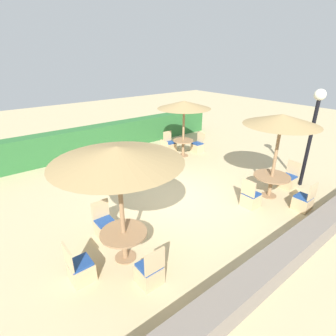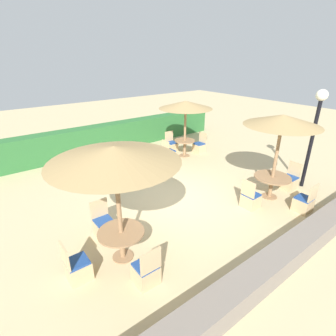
{
  "view_description": "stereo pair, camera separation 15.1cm",
  "coord_description": "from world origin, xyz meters",
  "px_view_note": "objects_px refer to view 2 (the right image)",
  "views": [
    {
      "loc": [
        -4.85,
        -5.51,
        4.3
      ],
      "look_at": [
        0.0,
        0.6,
        0.9
      ],
      "focal_mm": 28.0,
      "sensor_mm": 36.0,
      "label": 1
    },
    {
      "loc": [
        -4.73,
        -5.6,
        4.3
      ],
      "look_at": [
        0.0,
        0.6,
        0.9
      ],
      "focal_mm": 28.0,
      "sensor_mm": 36.0,
      "label": 2
    }
  ],
  "objects_px": {
    "patio_chair_front_left_west": "(77,268)",
    "patio_chair_back_right_north": "(171,146)",
    "round_table_front_right": "(272,181)",
    "patio_chair_front_right_west": "(250,199)",
    "patio_chair_back_right_east": "(199,147)",
    "patio_chair_front_left_south": "(146,272)",
    "patio_chair_back_right_west": "(169,155)",
    "round_table_back_right": "(185,144)",
    "parasol_front_left": "(114,155)",
    "patio_chair_front_right_south": "(304,203)",
    "parasol_front_right": "(283,121)",
    "parasol_back_right": "(186,105)",
    "lamp_post": "(316,120)",
    "round_table_front_left": "(121,237)",
    "patio_chair_front_left_north": "(104,226)",
    "patio_chair_front_right_east": "(290,181)"
  },
  "relations": [
    {
      "from": "patio_chair_back_right_east",
      "to": "parasol_back_right",
      "type": "bearing_deg",
      "value": 87.3
    },
    {
      "from": "round_table_front_left",
      "to": "patio_chair_front_left_north",
      "type": "xyz_separation_m",
      "value": [
        0.02,
        1.03,
        -0.3
      ]
    },
    {
      "from": "patio_chair_back_right_east",
      "to": "patio_chair_front_right_west",
      "type": "distance_m",
      "value": 5.0
    },
    {
      "from": "patio_chair_front_right_west",
      "to": "patio_chair_front_left_south",
      "type": "bearing_deg",
      "value": -82.84
    },
    {
      "from": "patio_chair_back_right_west",
      "to": "lamp_post",
      "type": "bearing_deg",
      "value": 25.09
    },
    {
      "from": "round_table_front_left",
      "to": "round_table_front_right",
      "type": "bearing_deg",
      "value": -4.84
    },
    {
      "from": "round_table_front_left",
      "to": "parasol_front_right",
      "type": "relative_size",
      "value": 0.38
    },
    {
      "from": "patio_chair_back_right_west",
      "to": "round_table_back_right",
      "type": "bearing_deg",
      "value": 89.22
    },
    {
      "from": "round_table_back_right",
      "to": "round_table_front_right",
      "type": "bearing_deg",
      "value": -93.04
    },
    {
      "from": "parasol_back_right",
      "to": "round_table_front_right",
      "type": "xyz_separation_m",
      "value": [
        -0.24,
        -4.56,
        -1.72
      ]
    },
    {
      "from": "patio_chair_front_left_south",
      "to": "patio_chair_front_right_west",
      "type": "xyz_separation_m",
      "value": [
        4.09,
        0.51,
        0.0
      ]
    },
    {
      "from": "patio_chair_front_left_west",
      "to": "patio_chair_front_right_east",
      "type": "distance_m",
      "value": 7.27
    },
    {
      "from": "parasol_front_right",
      "to": "parasol_back_right",
      "type": "bearing_deg",
      "value": 86.96
    },
    {
      "from": "patio_chair_front_left_west",
      "to": "patio_chair_back_right_north",
      "type": "bearing_deg",
      "value": 128.16
    },
    {
      "from": "parasol_front_left",
      "to": "patio_chair_back_right_east",
      "type": "distance_m",
      "value": 7.83
    },
    {
      "from": "patio_chair_back_right_north",
      "to": "patio_chair_front_left_west",
      "type": "bearing_deg",
      "value": 38.16
    },
    {
      "from": "parasol_front_right",
      "to": "parasol_front_left",
      "type": "bearing_deg",
      "value": 175.16
    },
    {
      "from": "patio_chair_front_left_west",
      "to": "patio_chair_back_right_north",
      "type": "height_order",
      "value": "same"
    },
    {
      "from": "parasol_front_right",
      "to": "patio_chair_front_right_east",
      "type": "height_order",
      "value": "parasol_front_right"
    },
    {
      "from": "round_table_front_left",
      "to": "patio_chair_front_left_north",
      "type": "relative_size",
      "value": 1.12
    },
    {
      "from": "parasol_front_right",
      "to": "patio_chair_front_left_west",
      "type": "bearing_deg",
      "value": 175.85
    },
    {
      "from": "parasol_front_left",
      "to": "round_table_front_left",
      "type": "xyz_separation_m",
      "value": [
        0.0,
        0.0,
        -1.97
      ]
    },
    {
      "from": "parasol_front_right",
      "to": "patio_chair_front_right_west",
      "type": "bearing_deg",
      "value": 179.32
    },
    {
      "from": "patio_chair_front_left_west",
      "to": "patio_chair_back_right_east",
      "type": "bearing_deg",
      "value": 119.06
    },
    {
      "from": "patio_chair_front_left_west",
      "to": "round_table_front_right",
      "type": "xyz_separation_m",
      "value": [
        6.18,
        -0.45,
        0.33
      ]
    },
    {
      "from": "parasol_back_right",
      "to": "patio_chair_back_right_east",
      "type": "xyz_separation_m",
      "value": [
        0.9,
        -0.04,
        -2.05
      ]
    },
    {
      "from": "parasol_front_left",
      "to": "patio_chair_front_right_south",
      "type": "xyz_separation_m",
      "value": [
        5.19,
        -1.52,
        -2.26
      ]
    },
    {
      "from": "lamp_post",
      "to": "round_table_front_right",
      "type": "relative_size",
      "value": 2.92
    },
    {
      "from": "patio_chair_front_left_north",
      "to": "round_table_front_left",
      "type": "bearing_deg",
      "value": 88.96
    },
    {
      "from": "round_table_front_left",
      "to": "patio_chair_front_left_north",
      "type": "height_order",
      "value": "patio_chair_front_left_north"
    },
    {
      "from": "lamp_post",
      "to": "round_table_front_right",
      "type": "height_order",
      "value": "lamp_post"
    },
    {
      "from": "round_table_front_left",
      "to": "patio_chair_front_right_south",
      "type": "bearing_deg",
      "value": -16.31
    },
    {
      "from": "parasol_back_right",
      "to": "parasol_front_right",
      "type": "xyz_separation_m",
      "value": [
        -0.24,
        -4.56,
        0.21
      ]
    },
    {
      "from": "parasol_front_left",
      "to": "parasol_front_right",
      "type": "distance_m",
      "value": 5.17
    },
    {
      "from": "patio_chair_front_left_south",
      "to": "round_table_front_right",
      "type": "bearing_deg",
      "value": 5.6
    },
    {
      "from": "patio_chair_front_left_west",
      "to": "patio_chair_back_right_west",
      "type": "bearing_deg",
      "value": 126.62
    },
    {
      "from": "round_table_front_right",
      "to": "patio_chair_front_right_south",
      "type": "distance_m",
      "value": 1.13
    },
    {
      "from": "parasol_front_right",
      "to": "round_table_front_right",
      "type": "distance_m",
      "value": 1.94
    },
    {
      "from": "round_table_front_left",
      "to": "patio_chair_back_right_east",
      "type": "xyz_separation_m",
      "value": [
        6.29,
        4.08,
        -0.3
      ]
    },
    {
      "from": "patio_chair_back_right_north",
      "to": "patio_chair_front_right_west",
      "type": "relative_size",
      "value": 1.0
    },
    {
      "from": "patio_chair_front_left_west",
      "to": "round_table_back_right",
      "type": "relative_size",
      "value": 1.01
    },
    {
      "from": "patio_chair_front_left_north",
      "to": "patio_chair_front_left_west",
      "type": "bearing_deg",
      "value": 44.19
    },
    {
      "from": "round_table_front_right",
      "to": "patio_chair_front_right_south",
      "type": "bearing_deg",
      "value": -88.12
    },
    {
      "from": "parasol_back_right",
      "to": "patio_chair_front_right_west",
      "type": "relative_size",
      "value": 2.68
    },
    {
      "from": "patio_chair_back_right_east",
      "to": "parasol_front_right",
      "type": "relative_size",
      "value": 0.34
    },
    {
      "from": "round_table_front_right",
      "to": "patio_chair_front_right_west",
      "type": "distance_m",
      "value": 1.08
    },
    {
      "from": "round_table_front_left",
      "to": "patio_chair_front_left_west",
      "type": "bearing_deg",
      "value": 179.29
    },
    {
      "from": "patio_chair_back_right_east",
      "to": "parasol_front_right",
      "type": "height_order",
      "value": "parasol_front_right"
    },
    {
      "from": "patio_chair_front_left_south",
      "to": "parasol_front_right",
      "type": "bearing_deg",
      "value": 5.6
    },
    {
      "from": "patio_chair_front_left_north",
      "to": "patio_chair_back_right_east",
      "type": "distance_m",
      "value": 6.97
    }
  ]
}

